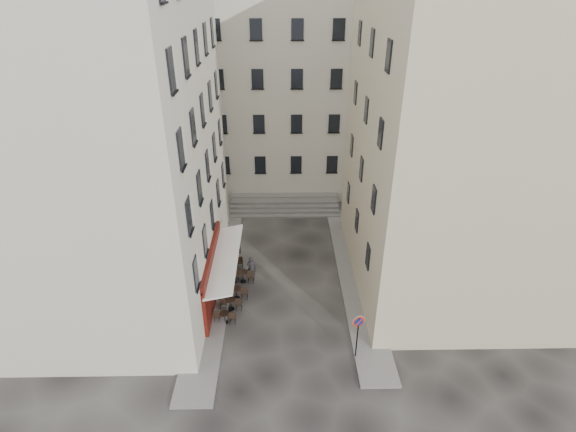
{
  "coord_description": "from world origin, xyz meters",
  "views": [
    {
      "loc": [
        -0.27,
        -20.89,
        17.81
      ],
      "look_at": [
        0.15,
        4.0,
        4.1
      ],
      "focal_mm": 28.0,
      "sensor_mm": 36.0,
      "label": 1
    }
  ],
  "objects_px": {
    "pedestrian": "(251,268)",
    "no_parking_sign": "(358,329)",
    "bistro_table_a": "(225,316)",
    "bistro_table_b": "(231,303)"
  },
  "relations": [
    {
      "from": "bistro_table_a",
      "to": "bistro_table_b",
      "type": "height_order",
      "value": "bistro_table_b"
    },
    {
      "from": "no_parking_sign",
      "to": "bistro_table_a",
      "type": "height_order",
      "value": "no_parking_sign"
    },
    {
      "from": "bistro_table_a",
      "to": "bistro_table_b",
      "type": "distance_m",
      "value": 1.18
    },
    {
      "from": "no_parking_sign",
      "to": "pedestrian",
      "type": "distance_m",
      "value": 9.15
    },
    {
      "from": "bistro_table_a",
      "to": "pedestrian",
      "type": "relative_size",
      "value": 0.77
    },
    {
      "from": "bistro_table_a",
      "to": "bistro_table_b",
      "type": "xyz_separation_m",
      "value": [
        0.25,
        1.15,
        0.03
      ]
    },
    {
      "from": "bistro_table_a",
      "to": "no_parking_sign",
      "type": "bearing_deg",
      "value": -21.34
    },
    {
      "from": "no_parking_sign",
      "to": "pedestrian",
      "type": "bearing_deg",
      "value": 113.24
    },
    {
      "from": "pedestrian",
      "to": "no_parking_sign",
      "type": "bearing_deg",
      "value": 128.74
    },
    {
      "from": "bistro_table_b",
      "to": "pedestrian",
      "type": "xyz_separation_m",
      "value": [
        1.04,
        3.06,
        0.34
      ]
    }
  ]
}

